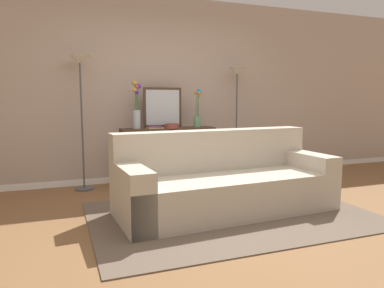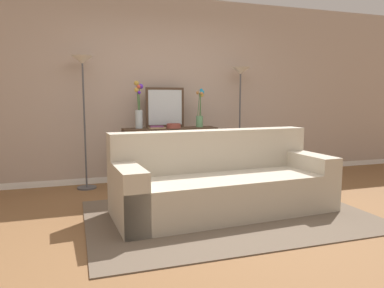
{
  "view_description": "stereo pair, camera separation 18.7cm",
  "coord_description": "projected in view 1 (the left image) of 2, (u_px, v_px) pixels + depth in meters",
  "views": [
    {
      "loc": [
        -1.45,
        -3.15,
        1.23
      ],
      "look_at": [
        0.12,
        1.07,
        0.67
      ],
      "focal_mm": 33.87,
      "sensor_mm": 36.0,
      "label": 1
    },
    {
      "loc": [
        -1.28,
        -3.21,
        1.23
      ],
      "look_at": [
        0.12,
        1.07,
        0.67
      ],
      "focal_mm": 33.87,
      "sensor_mm": 36.0,
      "label": 2
    }
  ],
  "objects": [
    {
      "name": "area_rug",
      "position": [
        231.0,
        214.0,
        3.87
      ],
      "size": [
        2.93,
        1.97,
        0.01
      ],
      "color": "brown",
      "rests_on": "ground"
    },
    {
      "name": "vase_tall_flowers",
      "position": [
        137.0,
        109.0,
        5.02
      ],
      "size": [
        0.13,
        0.11,
        0.66
      ],
      "color": "silver",
      "rests_on": "console_table"
    },
    {
      "name": "book_stack",
      "position": [
        155.0,
        127.0,
        5.03
      ],
      "size": [
        0.22,
        0.15,
        0.04
      ],
      "color": "tan",
      "rests_on": "console_table"
    },
    {
      "name": "wall_mirror",
      "position": [
        163.0,
        107.0,
        5.27
      ],
      "size": [
        0.57,
        0.02,
        0.58
      ],
      "color": "#473323",
      "rests_on": "console_table"
    },
    {
      "name": "fruit_bowl",
      "position": [
        172.0,
        126.0,
        5.1
      ],
      "size": [
        0.2,
        0.2,
        0.07
      ],
      "color": "brown",
      "rests_on": "console_table"
    },
    {
      "name": "book_row_under_console",
      "position": [
        140.0,
        182.0,
        5.14
      ],
      "size": [
        0.26,
        0.18,
        0.12
      ],
      "color": "#236033",
      "rests_on": "ground"
    },
    {
      "name": "floor_lamp_left",
      "position": [
        81.0,
        85.0,
        4.79
      ],
      "size": [
        0.28,
        0.28,
        1.8
      ],
      "color": "#4C4C51",
      "rests_on": "ground"
    },
    {
      "name": "back_wall",
      "position": [
        157.0,
        90.0,
        5.5
      ],
      "size": [
        12.0,
        0.15,
        2.74
      ],
      "color": "white",
      "rests_on": "ground"
    },
    {
      "name": "vase_short_flowers",
      "position": [
        198.0,
        112.0,
        5.31
      ],
      "size": [
        0.12,
        0.1,
        0.56
      ],
      "color": "#669E6B",
      "rests_on": "console_table"
    },
    {
      "name": "ground_plane",
      "position": [
        218.0,
        225.0,
        3.59
      ],
      "size": [
        16.0,
        16.0,
        0.02
      ],
      "primitive_type": "cube",
      "color": "brown"
    },
    {
      "name": "couch",
      "position": [
        224.0,
        183.0,
        3.98
      ],
      "size": [
        2.42,
        1.06,
        0.88
      ],
      "color": "#BCB29E",
      "rests_on": "ground"
    },
    {
      "name": "console_table",
      "position": [
        168.0,
        146.0,
        5.22
      ],
      "size": [
        1.35,
        0.34,
        0.82
      ],
      "color": "#473323",
      "rests_on": "ground"
    },
    {
      "name": "floor_lamp_right",
      "position": [
        237.0,
        92.0,
        5.61
      ],
      "size": [
        0.28,
        0.28,
        1.71
      ],
      "color": "#4C4C51",
      "rests_on": "ground"
    }
  ]
}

